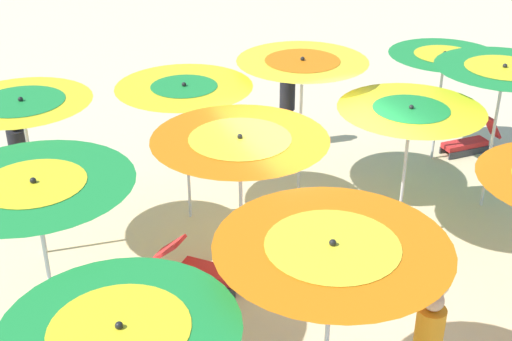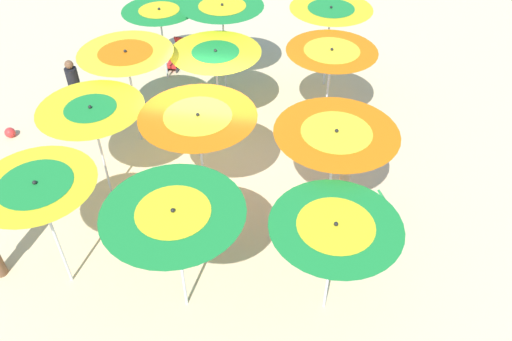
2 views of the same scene
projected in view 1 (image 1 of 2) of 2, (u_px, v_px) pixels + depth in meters
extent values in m
cube|color=beige|center=(323.00, 269.00, 10.25)|extent=(37.90, 37.90, 0.04)
cone|color=yellow|center=(121.00, 339.00, 5.89)|extent=(1.21, 1.21, 0.25)
sphere|color=black|center=(119.00, 325.00, 5.82)|extent=(0.07, 0.07, 0.07)
cone|color=orange|center=(332.00, 262.00, 6.65)|extent=(2.29, 2.29, 0.38)
cone|color=yellow|center=(332.00, 254.00, 6.60)|extent=(1.30, 1.30, 0.22)
sphere|color=black|center=(333.00, 243.00, 6.54)|extent=(0.07, 0.07, 0.07)
cylinder|color=silver|center=(49.00, 278.00, 8.19)|extent=(0.05, 0.05, 2.19)
cone|color=#1E8C38|center=(36.00, 197.00, 7.68)|extent=(2.23, 2.23, 0.36)
cone|color=yellow|center=(35.00, 190.00, 7.64)|extent=(1.16, 1.16, 0.19)
sphere|color=black|center=(33.00, 181.00, 7.58)|extent=(0.07, 0.07, 0.07)
cylinder|color=silver|center=(241.00, 223.00, 9.31)|extent=(0.05, 0.05, 2.15)
cone|color=orange|center=(240.00, 151.00, 8.81)|extent=(2.27, 2.27, 0.35)
cone|color=yellow|center=(240.00, 145.00, 8.77)|extent=(1.30, 1.30, 0.20)
sphere|color=black|center=(240.00, 136.00, 8.71)|extent=(0.07, 0.07, 0.07)
cylinder|color=silver|center=(403.00, 179.00, 10.56)|extent=(0.05, 0.05, 1.99)
cone|color=yellow|center=(410.00, 119.00, 10.10)|extent=(2.14, 2.14, 0.31)
cone|color=#1E8C38|center=(411.00, 114.00, 10.06)|extent=(1.11, 1.11, 0.16)
sphere|color=black|center=(411.00, 107.00, 10.02)|extent=(0.07, 0.07, 0.07)
cylinder|color=silver|center=(491.00, 145.00, 11.33)|extent=(0.05, 0.05, 2.25)
cone|color=#1E8C38|center=(503.00, 80.00, 10.80)|extent=(2.14, 2.14, 0.39)
cone|color=yellow|center=(504.00, 74.00, 10.76)|extent=(1.22, 1.22, 0.22)
sphere|color=black|center=(505.00, 66.00, 10.70)|extent=(0.07, 0.07, 0.07)
cylinder|color=silver|center=(35.00, 186.00, 10.06)|extent=(0.05, 0.05, 2.30)
cone|color=yellow|center=(23.00, 113.00, 9.53)|extent=(1.93, 1.93, 0.33)
cone|color=#1E8C38|center=(22.00, 108.00, 9.50)|extent=(1.19, 1.19, 0.20)
sphere|color=black|center=(20.00, 99.00, 9.44)|extent=(0.07, 0.07, 0.07)
cylinder|color=silver|center=(188.00, 160.00, 11.04)|extent=(0.05, 0.05, 2.10)
cone|color=yellow|center=(185.00, 98.00, 10.55)|extent=(2.08, 2.08, 0.37)
cone|color=#1E8C38|center=(184.00, 92.00, 10.50)|extent=(1.01, 1.01, 0.18)
sphere|color=black|center=(184.00, 84.00, 10.45)|extent=(0.07, 0.07, 0.07)
cylinder|color=silver|center=(300.00, 135.00, 11.69)|extent=(0.05, 0.05, 2.25)
cone|color=yellow|center=(302.00, 71.00, 11.17)|extent=(2.12, 2.12, 0.35)
cone|color=orange|center=(302.00, 66.00, 11.14)|extent=(1.21, 1.21, 0.20)
sphere|color=black|center=(303.00, 59.00, 11.08)|extent=(0.07, 0.07, 0.07)
cylinder|color=silver|center=(437.00, 112.00, 12.98)|extent=(0.05, 0.05, 1.91)
cone|color=#1E8C38|center=(444.00, 63.00, 12.54)|extent=(2.01, 2.01, 0.33)
cone|color=yellow|center=(444.00, 59.00, 12.50)|extent=(1.10, 1.10, 0.18)
sphere|color=black|center=(445.00, 53.00, 12.45)|extent=(0.07, 0.07, 0.07)
cube|color=#333338|center=(216.00, 272.00, 10.01)|extent=(0.66, 0.68, 0.14)
cube|color=#333338|center=(205.00, 286.00, 9.73)|extent=(0.66, 0.68, 0.14)
cube|color=red|center=(211.00, 272.00, 9.82)|extent=(0.89, 0.90, 0.10)
cube|color=red|center=(168.00, 248.00, 9.94)|extent=(0.56, 0.56, 0.39)
cube|color=#333338|center=(469.00, 153.00, 13.48)|extent=(0.92, 0.05, 0.14)
cube|color=#333338|center=(459.00, 146.00, 13.73)|extent=(0.92, 0.05, 0.14)
cube|color=red|center=(465.00, 144.00, 13.55)|extent=(0.92, 0.31, 0.10)
cube|color=red|center=(492.00, 126.00, 13.62)|extent=(0.32, 0.30, 0.47)
cylinder|color=brown|center=(26.00, 190.00, 11.52)|extent=(0.24, 0.24, 0.79)
cylinder|color=black|center=(19.00, 150.00, 11.18)|extent=(0.30, 0.30, 0.69)
sphere|color=brown|center=(14.00, 124.00, 10.97)|extent=(0.21, 0.21, 0.21)
cylinder|color=orange|center=(428.00, 337.00, 7.18)|extent=(0.30, 0.30, 0.71)
sphere|color=#D8A87F|center=(434.00, 301.00, 6.96)|extent=(0.22, 0.22, 0.22)
cylinder|color=brown|center=(287.00, 128.00, 13.74)|extent=(0.24, 0.24, 0.79)
cylinder|color=black|center=(287.00, 92.00, 13.40)|extent=(0.30, 0.30, 0.69)
sphere|color=brown|center=(288.00, 70.00, 13.19)|extent=(0.21, 0.21, 0.21)
sphere|color=red|center=(211.00, 121.00, 14.67)|extent=(0.26, 0.26, 0.26)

